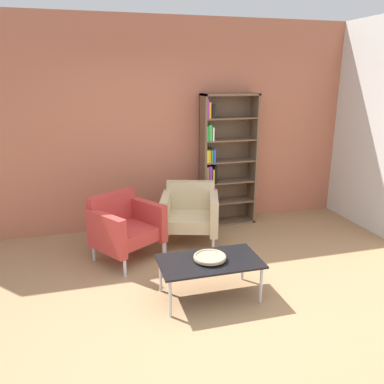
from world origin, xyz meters
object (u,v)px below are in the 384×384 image
(armchair_near_window, at_px, (124,226))
(armchair_spare_guest, at_px, (190,213))
(coffee_table_low, at_px, (210,263))
(decorative_bowl, at_px, (210,257))
(bookshelf_tall, at_px, (223,163))

(armchair_near_window, xyz_separation_m, armchair_spare_guest, (0.88, 0.25, 0.00))
(coffee_table_low, height_order, armchair_near_window, armchair_near_window)
(decorative_bowl, bearing_deg, coffee_table_low, -82.87)
(decorative_bowl, distance_m, armchair_spare_guest, 1.36)
(bookshelf_tall, xyz_separation_m, armchair_spare_guest, (-0.65, -0.58, -0.51))
(decorative_bowl, xyz_separation_m, armchair_spare_guest, (0.16, 1.35, -0.02))
(armchair_near_window, distance_m, armchair_spare_guest, 0.91)
(bookshelf_tall, distance_m, coffee_table_low, 2.17)
(armchair_spare_guest, bearing_deg, decorative_bowl, -79.72)
(decorative_bowl, distance_m, armchair_near_window, 1.32)
(bookshelf_tall, relative_size, armchair_spare_guest, 2.18)
(bookshelf_tall, relative_size, armchair_near_window, 2.02)
(armchair_near_window, height_order, armchair_spare_guest, same)
(bookshelf_tall, xyz_separation_m, decorative_bowl, (-0.82, -1.94, -0.49))
(armchair_near_window, bearing_deg, bookshelf_tall, -4.86)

